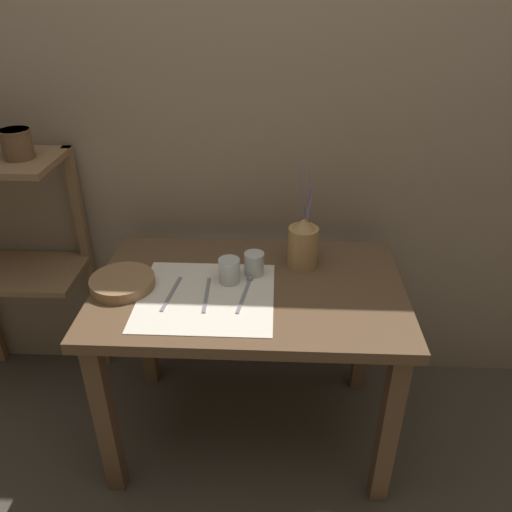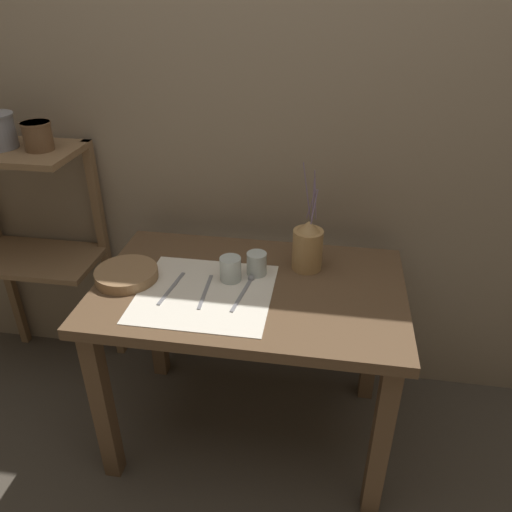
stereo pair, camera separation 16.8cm
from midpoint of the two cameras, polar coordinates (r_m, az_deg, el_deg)
The scene contains 13 objects.
ground_plane at distance 2.22m, azimuth -2.92°, elevation -19.21°, with size 12.00×12.00×0.00m, color #473F35.
stone_wall_back at distance 1.96m, azimuth -2.63°, elevation 15.78°, with size 7.00×0.06×2.40m.
wooden_table at distance 1.81m, azimuth -3.42°, elevation -6.40°, with size 1.08×0.68×0.72m.
wooden_shelf_unit at distance 2.27m, azimuth -28.51°, elevation 2.30°, with size 0.56×0.32×1.09m.
linen_cloth at distance 1.70m, azimuth -8.53°, elevation -4.65°, with size 0.45×0.43×0.00m.
pitcher_with_flowers at distance 1.82m, azimuth 2.77°, elevation 1.33°, with size 0.11×0.11×0.41m.
wooden_bowl at distance 1.80m, azimuth -17.62°, elevation -2.99°, with size 0.22×0.22×0.04m.
glass_tumbler_near at distance 1.74m, azimuth -5.82°, elevation -1.74°, with size 0.08×0.08×0.09m.
glass_tumbler_far at distance 1.78m, azimuth -2.90°, elevation -0.95°, with size 0.07×0.07×0.08m.
fork_inner at distance 1.73m, azimuth -12.42°, elevation -4.30°, with size 0.04×0.21×0.00m.
knife_center at distance 1.70m, azimuth -8.50°, elevation -4.49°, with size 0.02×0.21×0.00m.
spoon_outer at distance 1.73m, azimuth -3.74°, elevation -3.46°, with size 0.05×0.22×0.02m.
metal_pot_small at distance 2.04m, azimuth -27.89°, elevation 11.31°, with size 0.11×0.11×0.11m.
Camera 1 is at (0.09, -1.46, 1.67)m, focal length 35.00 mm.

